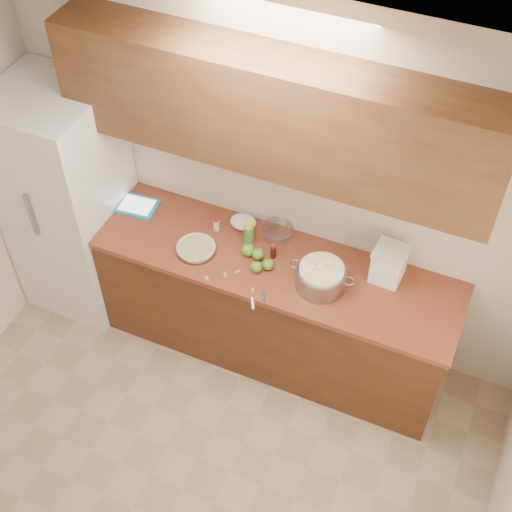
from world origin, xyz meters
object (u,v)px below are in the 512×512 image
at_px(colander, 321,277).
at_px(tablet, 137,206).
at_px(flour_canister, 389,264).
at_px(pie, 196,248).

relative_size(colander, tablet, 1.45).
xyz_separation_m(flour_canister, tablet, (-1.76, -0.07, -0.12)).
bearing_deg(colander, flour_canister, 32.35).
bearing_deg(flour_canister, colander, -147.65).
height_order(pie, flour_canister, flour_canister).
bearing_deg(tablet, pie, -25.86).
height_order(colander, flour_canister, flour_canister).
distance_m(pie, colander, 0.84).
distance_m(pie, tablet, 0.60).
xyz_separation_m(pie, tablet, (-0.56, 0.21, -0.01)).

